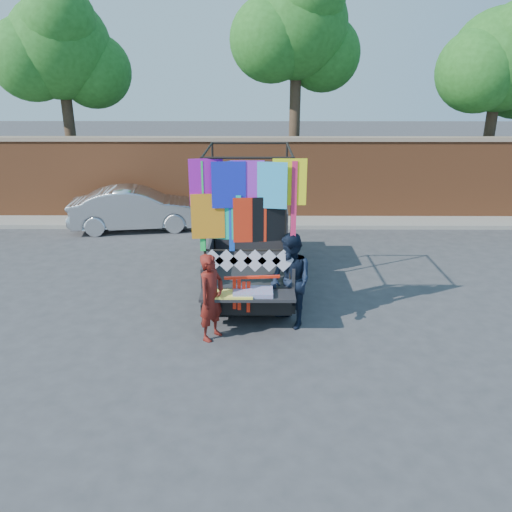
{
  "coord_description": "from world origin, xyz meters",
  "views": [
    {
      "loc": [
        -0.17,
        -8.85,
        4.38
      ],
      "look_at": [
        -0.23,
        -0.2,
        1.26
      ],
      "focal_mm": 35.0,
      "sensor_mm": 36.0,
      "label": 1
    }
  ],
  "objects_px": {
    "pickup_truck": "(250,244)",
    "sedan": "(137,209)",
    "man": "(291,281)",
    "woman": "(211,297)"
  },
  "relations": [
    {
      "from": "woman",
      "to": "man",
      "type": "relative_size",
      "value": 0.89
    },
    {
      "from": "pickup_truck",
      "to": "man",
      "type": "xyz_separation_m",
      "value": [
        0.77,
        -2.42,
        0.1
      ]
    },
    {
      "from": "woman",
      "to": "man",
      "type": "distance_m",
      "value": 1.49
    },
    {
      "from": "pickup_truck",
      "to": "sedan",
      "type": "height_order",
      "value": "pickup_truck"
    },
    {
      "from": "pickup_truck",
      "to": "sedan",
      "type": "bearing_deg",
      "value": 132.68
    },
    {
      "from": "sedan",
      "to": "man",
      "type": "bearing_deg",
      "value": -154.42
    },
    {
      "from": "man",
      "to": "pickup_truck",
      "type": "bearing_deg",
      "value": 164.66
    },
    {
      "from": "sedan",
      "to": "man",
      "type": "height_order",
      "value": "man"
    },
    {
      "from": "pickup_truck",
      "to": "man",
      "type": "height_order",
      "value": "pickup_truck"
    },
    {
      "from": "sedan",
      "to": "woman",
      "type": "distance_m",
      "value": 7.28
    }
  ]
}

